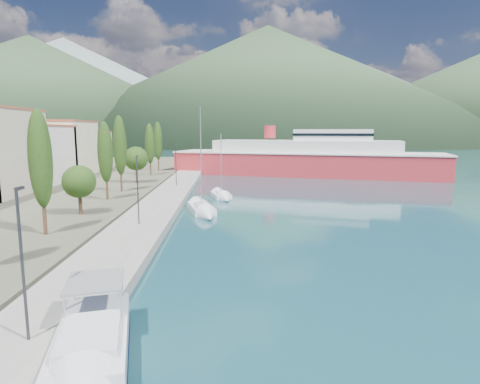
{
  "coord_description": "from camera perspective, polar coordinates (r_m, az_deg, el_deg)",
  "views": [
    {
      "loc": [
        -1.09,
        -21.89,
        8.93
      ],
      "look_at": [
        0.0,
        14.0,
        3.5
      ],
      "focal_mm": 30.0,
      "sensor_mm": 36.0,
      "label": 1
    }
  ],
  "objects": [
    {
      "name": "tree_row",
      "position": [
        56.84,
        -16.85,
        5.07
      ],
      "size": [
        3.84,
        63.69,
        10.43
      ],
      "color": "#47301E",
      "rests_on": "land_strip"
    },
    {
      "name": "quay",
      "position": [
        49.29,
        -10.95,
        -1.53
      ],
      "size": [
        5.0,
        88.0,
        0.8
      ],
      "primitive_type": "cube",
      "color": "gray",
      "rests_on": "ground"
    },
    {
      "name": "sailboat_mid",
      "position": [
        53.21,
        -2.38,
        -0.77
      ],
      "size": [
        3.47,
        6.73,
        9.46
      ],
      "color": "silver",
      "rests_on": "ground"
    },
    {
      "name": "hills_near",
      "position": [
        408.65,
        12.69,
        14.04
      ],
      "size": [
        1010.0,
        520.0,
        115.0
      ],
      "color": "#30492C",
      "rests_on": "ground"
    },
    {
      "name": "ferry",
      "position": [
        83.67,
        9.39,
        4.6
      ],
      "size": [
        54.98,
        27.97,
        10.75
      ],
      "color": "red",
      "rests_on": "ground"
    },
    {
      "name": "hills_far",
      "position": [
        659.24,
        10.84,
        14.41
      ],
      "size": [
        1480.0,
        900.0,
        180.0
      ],
      "color": "slate",
      "rests_on": "ground"
    },
    {
      "name": "motor_cruiser",
      "position": [
        16.44,
        -20.76,
        -22.6
      ],
      "size": [
        4.61,
        9.58,
        3.4
      ],
      "color": "black",
      "rests_on": "ground"
    },
    {
      "name": "sailboat_near",
      "position": [
        43.37,
        -5.07,
        -2.91
      ],
      "size": [
        4.27,
        8.98,
        12.5
      ],
      "color": "silver",
      "rests_on": "ground"
    },
    {
      "name": "ground",
      "position": [
        142.18,
        -1.31,
        4.99
      ],
      "size": [
        1400.0,
        1400.0,
        0.0
      ],
      "primitive_type": "plane",
      "color": "#17454E"
    },
    {
      "name": "town_buildings",
      "position": [
        66.51,
        -29.53,
        4.59
      ],
      "size": [
        9.2,
        69.2,
        11.3
      ],
      "color": "beige",
      "rests_on": "land_strip"
    },
    {
      "name": "lamp_posts",
      "position": [
        38.2,
        -13.68,
        1.06
      ],
      "size": [
        0.15,
        46.68,
        6.06
      ],
      "color": "#2D2D33",
      "rests_on": "quay"
    }
  ]
}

